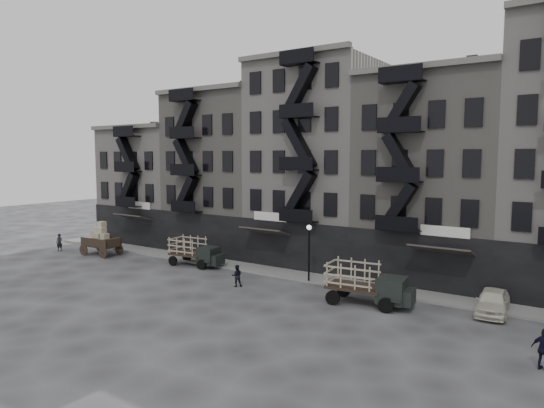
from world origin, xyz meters
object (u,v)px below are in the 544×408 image
Objects in this scene: stake_truck_east at (367,281)px; pedestrian_west at (59,242)px; horse at (94,238)px; policeman at (544,350)px; pedestrian_mid at (237,276)px; car_east at (493,302)px; wagon at (100,236)px; stake_truck_west at (195,250)px.

stake_truck_east reaches higher than pedestrian_west.
horse is 1.16× the size of policeman.
stake_truck_east reaches higher than pedestrian_mid.
car_east is at bearing -45.15° from policeman.
wagon is 33.67m from car_east.
policeman is at bearing -10.70° from wagon.
stake_truck_east is at bearing -91.25° from horse.
stake_truck_west reaches higher than policeman.
policeman is at bearing -18.44° from stake_truck_west.
wagon reaches higher than policeman.
wagon is 10.56m from stake_truck_west.
wagon is 5.10m from pedestrian_west.
stake_truck_west is (14.20, -0.34, 0.47)m from horse.
pedestrian_mid is (-16.17, -3.81, 0.05)m from car_east.
pedestrian_mid is at bearing -29.54° from stake_truck_west.
horse is 30.63m from stake_truck_east.
stake_truck_west reaches higher than pedestrian_mid.
pedestrian_west is (-4.90, -1.10, -0.92)m from wagon.
stake_truck_west is 2.89× the size of pedestrian_west.
policeman reaches higher than car_east.
horse reaches higher than pedestrian_west.
car_east is (23.16, 0.62, -0.64)m from stake_truck_west.
stake_truck_east is at bearing -11.87° from stake_truck_west.
wagon is 2.22× the size of pedestrian_west.
horse is 37.36m from car_east.
wagon reaches higher than pedestrian_mid.
pedestrian_west is (-38.47, -3.43, 0.12)m from car_east.
stake_truck_west is 7.70m from pedestrian_mid.
stake_truck_east is 11.00m from policeman.
policeman is at bearing -29.70° from stake_truck_east.
pedestrian_west is (-1.11, -3.16, -0.05)m from horse.
horse is 14.22m from stake_truck_west.
pedestrian_west is (-15.31, -2.81, -0.52)m from stake_truck_west.
pedestrian_mid is (17.40, -1.48, -1.00)m from wagon.
wagon is at bearing -47.09° from pedestrian_mid.
pedestrian_mid is (21.19, -3.53, -0.13)m from horse.
wagon is (3.79, -2.05, 0.87)m from horse.
pedestrian_west is at bearing 14.84° from policeman.
car_east is at bearing -23.91° from pedestrian_west.
wagon reaches higher than pedestrian_west.
car_east is at bearing -86.50° from horse.
horse reaches higher than car_east.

